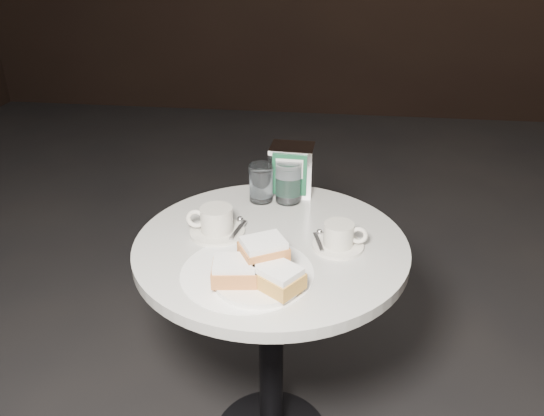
% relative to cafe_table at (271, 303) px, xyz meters
% --- Properties ---
extents(cafe_table, '(0.70, 0.70, 0.74)m').
position_rel_cafe_table_xyz_m(cafe_table, '(0.00, 0.00, 0.00)').
color(cafe_table, black).
rests_on(cafe_table, ground).
extents(sugar_spill, '(0.32, 0.32, 0.00)m').
position_rel_cafe_table_xyz_m(sugar_spill, '(-0.04, -0.15, 0.20)').
color(sugar_spill, white).
rests_on(sugar_spill, cafe_table).
extents(beignet_plate, '(0.23, 0.23, 0.10)m').
position_rel_cafe_table_xyz_m(beignet_plate, '(-0.00, -0.19, 0.23)').
color(beignet_plate, white).
rests_on(beignet_plate, cafe_table).
extents(coffee_cup_left, '(0.16, 0.16, 0.08)m').
position_rel_cafe_table_xyz_m(coffee_cup_left, '(-0.15, 0.02, 0.23)').
color(coffee_cup_left, silver).
rests_on(coffee_cup_left, cafe_table).
extents(coffee_cup_right, '(0.14, 0.13, 0.07)m').
position_rel_cafe_table_xyz_m(coffee_cup_right, '(0.17, -0.01, 0.23)').
color(coffee_cup_right, white).
rests_on(coffee_cup_right, cafe_table).
extents(water_glass_left, '(0.07, 0.07, 0.11)m').
position_rel_cafe_table_xyz_m(water_glass_left, '(-0.06, 0.23, 0.25)').
color(water_glass_left, silver).
rests_on(water_glass_left, cafe_table).
extents(water_glass_right, '(0.08, 0.08, 0.12)m').
position_rel_cafe_table_xyz_m(water_glass_right, '(0.02, 0.23, 0.26)').
color(water_glass_right, white).
rests_on(water_glass_right, cafe_table).
extents(napkin_dispenser, '(0.13, 0.11, 0.15)m').
position_rel_cafe_table_xyz_m(napkin_dispenser, '(0.02, 0.30, 0.27)').
color(napkin_dispenser, white).
rests_on(napkin_dispenser, cafe_table).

